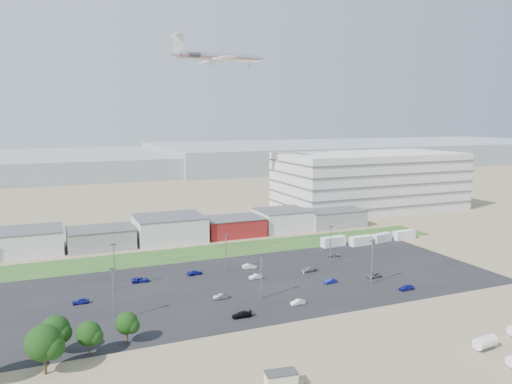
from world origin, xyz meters
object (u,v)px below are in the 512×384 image
parked_car_0 (374,276)px  parked_car_11 (250,266)px  portable_shed (281,380)px  parked_car_4 (221,296)px  airliner (219,57)px  parked_car_3 (242,314)px  parked_car_2 (406,287)px  box_trailer_a (333,242)px  parked_car_12 (309,270)px  parked_car_1 (330,281)px  parked_car_8 (334,255)px  parked_car_5 (80,301)px  parked_car_13 (298,302)px  parked_car_6 (195,273)px  parked_car_9 (140,280)px  parked_car_7 (256,277)px  storage_tank_nw (485,342)px

parked_car_0 → parked_car_11: 32.71m
portable_shed → parked_car_4: 38.97m
airliner → parked_car_3: size_ratio=9.66×
parked_car_2 → parked_car_3: parked_car_2 is taller
portable_shed → box_trailer_a: box_trailer_a is taller
parked_car_12 → parked_car_1: bearing=-0.6°
parked_car_1 → parked_car_11: parked_car_11 is taller
parked_car_4 → parked_car_11: (14.47, 18.73, 0.05)m
portable_shed → box_trailer_a: size_ratio=0.60×
parked_car_8 → parked_car_12: (-13.72, -9.83, -0.03)m
parked_car_5 → parked_car_13: bearing=68.4°
parked_car_8 → parked_car_11: (-27.09, -1.22, 0.01)m
parked_car_6 → parked_car_11: size_ratio=1.06×
parked_car_3 → parked_car_13: bearing=99.2°
parked_car_9 → parked_car_13: parked_car_9 is taller
parked_car_8 → parked_car_9: bearing=93.8°
parked_car_6 → parked_car_12: bearing=-115.2°
portable_shed → parked_car_3: portable_shed is taller
parked_car_9 → parked_car_11: (29.18, 0.01, 0.04)m
parked_car_7 → parked_car_6: bearing=-128.0°
parked_car_8 → parked_car_13: (-27.19, -29.73, -0.06)m
parked_car_5 → airliner: bearing=144.0°
parked_car_4 → parked_car_9: (-14.72, 18.73, 0.01)m
box_trailer_a → parked_car_11: size_ratio=2.09×
airliner → parked_car_4: size_ratio=11.17×
parked_car_6 → parked_car_0: bearing=-123.1°
box_trailer_a → parked_car_7: bearing=-154.8°
storage_tank_nw → parked_car_12: size_ratio=1.04×
parked_car_5 → parked_car_6: parked_car_5 is taller
box_trailer_a → parked_car_6: bearing=-171.8°
parked_car_11 → parked_car_5: bearing=110.5°
box_trailer_a → parked_car_7: size_ratio=2.31×
parked_car_12 → parked_car_13: 24.03m
parked_car_4 → parked_car_13: size_ratio=1.04×
storage_tank_nw → parked_car_9: 77.87m
parked_car_8 → parked_car_12: size_ratio=0.90×
parked_car_12 → portable_shed: bearing=-36.0°
parked_car_5 → parked_car_11: bearing=104.2°
parked_car_3 → parked_car_11: size_ratio=1.07×
airliner → parked_car_11: size_ratio=10.29×
parked_car_4 → parked_car_6: parked_car_6 is taller
parked_car_1 → parked_car_3: 29.99m
airliner → parked_car_4: (-28.22, -83.57, -62.69)m
box_trailer_a → parked_car_12: (-20.01, -20.44, -0.93)m
box_trailer_a → parked_car_13: bearing=-134.7°
parked_car_3 → storage_tank_nw: bearing=51.0°
parked_car_2 → parked_car_8: bearing=-178.7°
parked_car_6 → parked_car_7: parked_car_6 is taller
box_trailer_a → parked_car_8: box_trailer_a is taller
parked_car_3 → parked_car_5: parked_car_5 is taller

